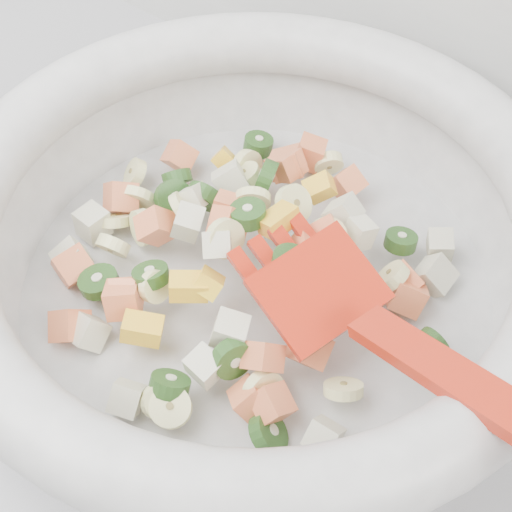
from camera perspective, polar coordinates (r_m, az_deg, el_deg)
The scene contains 1 object.
mixing_bowl at distance 0.52m, azimuth 0.01°, elevation 1.02°, with size 0.53×0.42×0.16m.
Camera 1 is at (0.16, 1.23, 1.35)m, focal length 55.00 mm.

